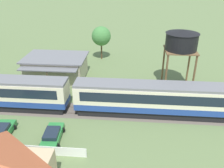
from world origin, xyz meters
TOP-DOWN VIEW (x-y plane):
  - ground_plane at (0.00, 0.00)m, footprint 600.00×600.00m
  - passenger_train at (5.17, -0.21)m, footprint 63.11×2.87m
  - railway_track at (1.34, -0.21)m, footprint 129.51×3.60m
  - station_building at (-10.64, 9.48)m, footprint 9.82×8.00m
  - water_tower at (8.43, 7.73)m, footprint 4.69×4.69m
  - parked_car_green at (-6.48, -6.13)m, footprint 2.29×4.29m
  - parked_car_green_2 at (-12.16, -6.15)m, footprint 2.44×4.38m
  - yard_tree_1 at (-4.43, 19.03)m, footprint 3.69×3.69m

SIDE VIEW (x-z plane):
  - ground_plane at x=0.00m, z-range 0.00..0.00m
  - railway_track at x=1.34m, z-range -0.01..0.03m
  - parked_car_green at x=-6.48m, z-range -0.02..1.15m
  - parked_car_green_2 at x=-12.16m, z-range -0.03..1.23m
  - station_building at x=-10.64m, z-range 0.03..3.70m
  - passenger_train at x=5.17m, z-range 0.23..4.37m
  - yard_tree_1 at x=-4.43m, z-range 1.38..7.86m
  - water_tower at x=8.43m, z-range 2.79..11.60m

